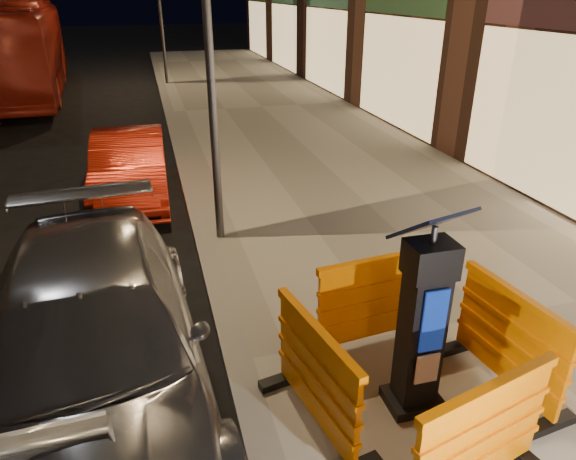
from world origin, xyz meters
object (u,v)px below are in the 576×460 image
object	(u,v)px
barrier_back	(374,302)
barrier_kerbside	(316,377)
car_silver	(104,403)
barrier_front	(480,440)
barrier_bldgside	(509,341)
parking_kiosk	(423,320)
car_red	(134,197)
bus_doubledecker	(26,95)

from	to	relation	value
barrier_back	barrier_kerbside	xyz separation A→B (m)	(-0.95, -0.95, 0.00)
barrier_back	car_silver	size ratio (longest dim) A/B	0.27
barrier_front	barrier_back	size ratio (longest dim) A/B	1.00
barrier_back	barrier_bldgside	bearing A→B (deg)	-51.16
barrier_back	barrier_kerbside	size ratio (longest dim) A/B	1.00
parking_kiosk	barrier_bldgside	xyz separation A→B (m)	(0.95, 0.00, -0.41)
barrier_bldgside	car_red	size ratio (longest dim) A/B	0.36
barrier_back	bus_doubledecker	bearing A→B (deg)	104.13
parking_kiosk	bus_doubledecker	size ratio (longest dim) A/B	0.16
barrier_kerbside	car_silver	size ratio (longest dim) A/B	0.27
barrier_front	car_silver	bearing A→B (deg)	132.07
barrier_bldgside	car_silver	xyz separation A→B (m)	(-3.76, 0.93, -0.67)
parking_kiosk	barrier_bldgside	distance (m)	1.04
barrier_bldgside	car_silver	distance (m)	3.93
barrier_kerbside	car_red	distance (m)	6.74
parking_kiosk	barrier_bldgside	bearing A→B (deg)	-9.16
barrier_back	car_red	xyz separation A→B (m)	(-2.52, 5.57, -0.67)
barrier_bldgside	bus_doubledecker	distance (m)	20.07
parking_kiosk	car_silver	world-z (taller)	parking_kiosk
barrier_front	car_silver	distance (m)	3.44
barrier_bldgside	car_red	bearing A→B (deg)	20.90
barrier_kerbside	car_silver	bearing A→B (deg)	52.32
parking_kiosk	bus_doubledecker	world-z (taller)	parking_kiosk
barrier_bldgside	bus_doubledecker	world-z (taller)	bus_doubledecker
barrier_back	barrier_bldgside	xyz separation A→B (m)	(0.95, -0.95, 0.00)
car_silver	car_red	distance (m)	5.60
barrier_kerbside	barrier_back	bearing A→B (deg)	-56.16
car_silver	barrier_kerbside	bearing A→B (deg)	-31.01
parking_kiosk	barrier_back	xyz separation A→B (m)	(0.00, 0.95, -0.41)
barrier_bldgside	barrier_back	bearing A→B (deg)	37.84
car_silver	barrier_bldgside	bearing A→B (deg)	-18.34
barrier_front	car_silver	xyz separation A→B (m)	(-2.81, 1.88, -0.67)
parking_kiosk	barrier_back	distance (m)	1.04
barrier_back	bus_doubledecker	xyz separation A→B (m)	(-6.53, 17.66, -0.67)
barrier_front	barrier_back	distance (m)	1.90
barrier_front	parking_kiosk	bearing A→B (deg)	75.84
bus_doubledecker	parking_kiosk	bearing A→B (deg)	-75.50
parking_kiosk	bus_doubledecker	bearing A→B (deg)	100.17
car_silver	bus_doubledecker	world-z (taller)	bus_doubledecker
barrier_front	bus_doubledecker	xyz separation A→B (m)	(-6.53, 19.56, -0.67)
car_silver	car_red	world-z (taller)	car_silver
barrier_back	barrier_kerbside	distance (m)	1.34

